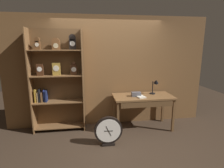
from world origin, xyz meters
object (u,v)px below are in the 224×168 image
toolbox_small (136,94)px  open_repair_manual (141,97)px  workbench (143,100)px  round_clock_large (108,131)px  desk_lamp (155,85)px  bookshelf (57,79)px

toolbox_small → open_repair_manual: (0.08, -0.09, -0.04)m
workbench → round_clock_large: bearing=-145.6°
workbench → open_repair_manual: 0.16m
workbench → open_repair_manual: (-0.09, -0.09, 0.10)m
workbench → desk_lamp: size_ratio=3.66×
round_clock_large → workbench: bearing=34.4°
bookshelf → round_clock_large: bearing=-39.7°
bookshelf → round_clock_large: (1.03, -0.85, -0.89)m
bookshelf → desk_lamp: 2.24m
toolbox_small → round_clock_large: (-0.71, -0.60, -0.54)m
toolbox_small → open_repair_manual: 0.13m
toolbox_small → round_clock_large: bearing=-139.7°
workbench → desk_lamp: (0.31, 0.11, 0.32)m
bookshelf → toolbox_small: size_ratio=10.92×
desk_lamp → open_repair_manual: bearing=-153.6°
open_repair_manual → desk_lamp: bearing=14.9°
desk_lamp → toolbox_small: bearing=-166.9°
workbench → open_repair_manual: bearing=-134.9°
open_repair_manual → round_clock_large: 1.08m
round_clock_large → bookshelf: bearing=140.3°
bookshelf → round_clock_large: bookshelf is taller
open_repair_manual → round_clock_large: size_ratio=0.37×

